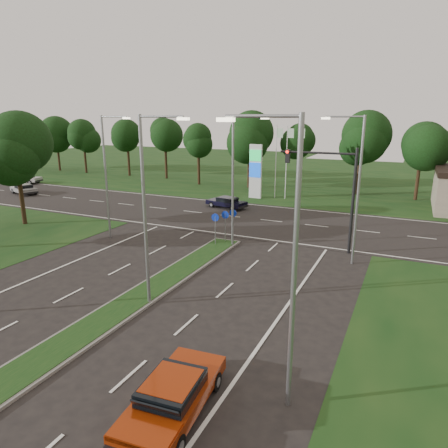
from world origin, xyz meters
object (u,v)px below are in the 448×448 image
at_px(far_car_a, 24,189).
at_px(far_car_b, 24,179).
at_px(red_sedan, 173,395).
at_px(navy_sedan, 227,202).

height_order(far_car_a, far_car_b, far_car_b).
xyz_separation_m(red_sedan, navy_sedan, (-10.67, 26.87, -0.06)).
distance_m(red_sedan, far_car_a, 42.64).
distance_m(red_sedan, navy_sedan, 28.91).
height_order(red_sedan, far_car_b, far_car_b).
bearing_deg(navy_sedan, far_car_b, 98.71).
bearing_deg(red_sedan, far_car_b, 140.11).
distance_m(navy_sedan, far_car_a, 25.21).
bearing_deg(far_car_a, far_car_b, 69.76).
xyz_separation_m(far_car_a, far_car_b, (-6.70, 5.48, 0.04)).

